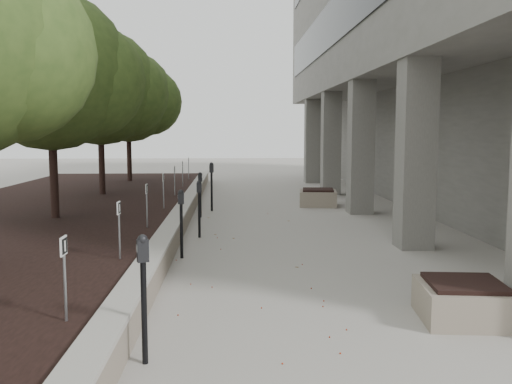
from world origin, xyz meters
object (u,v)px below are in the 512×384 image
object	(u,v)px
crabapple_tree_5	(128,116)
parking_meter_1	(144,300)
parking_meter_2	(181,224)
planter_front	(464,301)
planter_back	(318,197)
parking_meter_3	(199,209)
parking_meter_4	(200,195)
crabapple_tree_3	(51,105)
crabapple_tree_4	(100,112)
parking_meter_5	(212,187)

from	to	relation	value
crabapple_tree_5	parking_meter_1	distance (m)	18.23
parking_meter_2	planter_front	world-z (taller)	parking_meter_2
planter_front	planter_back	distance (m)	11.30
parking_meter_2	parking_meter_3	distance (m)	2.12
parking_meter_4	planter_back	bearing A→B (deg)	41.11
crabapple_tree_3	parking_meter_1	distance (m)	8.79
crabapple_tree_3	parking_meter_4	distance (m)	4.83
parking_meter_2	parking_meter_4	xyz separation A→B (m)	(0.09, 5.17, -0.02)
parking_meter_1	planter_back	size ratio (longest dim) A/B	1.17
parking_meter_1	planter_back	bearing A→B (deg)	54.76
crabapple_tree_3	crabapple_tree_5	world-z (taller)	same
parking_meter_2	crabapple_tree_3	bearing A→B (deg)	137.89
crabapple_tree_5	crabapple_tree_4	bearing A→B (deg)	-90.00
parking_meter_1	parking_meter_5	distance (m)	11.43
planter_front	parking_meter_3	bearing A→B (deg)	123.07
crabapple_tree_3	planter_back	bearing A→B (deg)	33.37
crabapple_tree_5	planter_front	bearing A→B (deg)	-65.99
parking_meter_2	crabapple_tree_5	bearing A→B (deg)	102.41
crabapple_tree_4	parking_meter_3	xyz separation A→B (m)	(3.54, -5.67, -2.44)
crabapple_tree_3	parking_meter_4	bearing A→B (deg)	35.11
crabapple_tree_3	parking_meter_3	size ratio (longest dim) A/B	4.02
parking_meter_2	planter_back	bearing A→B (deg)	60.53
parking_meter_1	parking_meter_2	world-z (taller)	parking_meter_1
crabapple_tree_3	crabapple_tree_5	size ratio (longest dim) A/B	1.00
crabapple_tree_4	crabapple_tree_5	bearing A→B (deg)	90.00
crabapple_tree_5	planter_front	world-z (taller)	crabapple_tree_5
parking_meter_4	crabapple_tree_3	bearing A→B (deg)	-135.53
parking_meter_5	parking_meter_3	bearing A→B (deg)	-99.46
parking_meter_1	crabapple_tree_4	bearing A→B (deg)	86.59
crabapple_tree_5	parking_meter_3	xyz separation A→B (m)	(3.54, -10.67, -2.44)
parking_meter_3	planter_back	bearing A→B (deg)	47.29
parking_meter_4	parking_meter_5	world-z (taller)	parking_meter_5
parking_meter_1	crabapple_tree_3	bearing A→B (deg)	95.24
parking_meter_4	planter_back	xyz separation A→B (m)	(3.80, 2.35, -0.38)
crabapple_tree_4	planter_back	size ratio (longest dim) A/B	4.49
planter_back	parking_meter_5	bearing A→B (deg)	-162.99
planter_front	crabapple_tree_3	bearing A→B (deg)	138.38
crabapple_tree_3	crabapple_tree_4	distance (m)	5.00
parking_meter_3	parking_meter_1	bearing A→B (deg)	-100.15
crabapple_tree_4	planter_back	xyz separation A→B (m)	(7.20, -0.26, -2.84)
crabapple_tree_5	planter_front	size ratio (longest dim) A/B	4.80
crabapple_tree_5	parking_meter_4	distance (m)	8.69
parking_meter_3	planter_front	xyz separation A→B (m)	(3.83, -5.89, -0.41)
planter_front	parking_meter_1	bearing A→B (deg)	-163.33
parking_meter_3	parking_meter_5	bearing A→B (deg)	79.51
crabapple_tree_4	parking_meter_5	size ratio (longest dim) A/B	3.55
crabapple_tree_4	planter_front	bearing A→B (deg)	-57.45
parking_meter_3	parking_meter_5	xyz separation A→B (m)	(0.14, 4.33, 0.09)
crabapple_tree_4	planter_back	distance (m)	7.74
planter_front	planter_back	size ratio (longest dim) A/B	0.94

